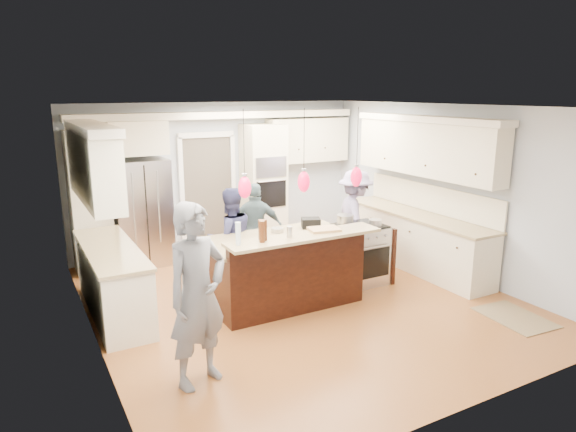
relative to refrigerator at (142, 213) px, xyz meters
name	(u,v)px	position (x,y,z in m)	size (l,w,h in m)	color
ground_plane	(300,299)	(1.55, -2.64, -0.90)	(6.00, 6.00, 0.00)	#AB662F
room_shell	(301,173)	(1.55, -2.64, 0.92)	(5.54, 6.04, 2.72)	#B2BCC6
refrigerator	(142,213)	(0.00, 0.00, 0.00)	(0.90, 0.70, 1.80)	#B7B7BC
oven_column	(264,186)	(2.30, 0.03, 0.25)	(0.72, 0.69, 2.30)	beige
back_upper_cabinets	(184,163)	(0.80, 0.12, 0.77)	(5.30, 0.61, 2.54)	beige
right_counter_run	(419,205)	(3.99, -2.34, 0.16)	(0.64, 3.10, 2.51)	beige
left_cabinets	(105,238)	(-0.89, -1.84, 0.16)	(0.64, 2.30, 2.51)	beige
kitchen_island	(282,268)	(1.30, -2.57, -0.42)	(2.10, 1.46, 1.12)	black
island_range	(360,254)	(2.71, -2.49, -0.44)	(0.82, 0.71, 0.92)	#B7B7BC
pendant_lights	(304,182)	(1.30, -3.15, 0.90)	(1.75, 0.15, 1.03)	black
person_bar_end	(197,296)	(-0.41, -3.99, 0.04)	(0.69, 0.45, 1.88)	slate
person_far_left	(230,239)	(0.86, -1.79, -0.13)	(0.75, 0.58, 1.54)	navy
person_far_right	(256,228)	(1.53, -1.25, -0.17)	(0.86, 0.36, 1.46)	#4A6268
person_range_side	(355,218)	(3.15, -1.74, -0.09)	(1.05, 0.61, 1.63)	gray
floor_rug	(515,317)	(3.71, -4.54, -0.89)	(0.65, 0.94, 0.01)	olive
water_bottle	(238,234)	(0.40, -3.16, 0.36)	(0.06, 0.06, 0.28)	silver
beer_bottle_a	(265,230)	(0.76, -3.14, 0.35)	(0.06, 0.06, 0.26)	#411E0B
beer_bottle_b	(262,232)	(0.69, -3.20, 0.35)	(0.07, 0.07, 0.27)	#411E0B
beer_bottle_c	(261,230)	(0.73, -3.08, 0.34)	(0.06, 0.06, 0.25)	#411E0B
drink_can	(290,232)	(1.09, -3.16, 0.29)	(0.07, 0.07, 0.14)	#B7B7BC
cutting_board	(324,229)	(1.64, -3.11, 0.24)	(0.39, 0.28, 0.03)	tan
pot_large	(345,220)	(2.51, -2.35, 0.09)	(0.25, 0.25, 0.15)	#B7B7BC
pot_small	(375,223)	(2.86, -2.64, 0.07)	(0.19, 0.19, 0.10)	#B7B7BC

